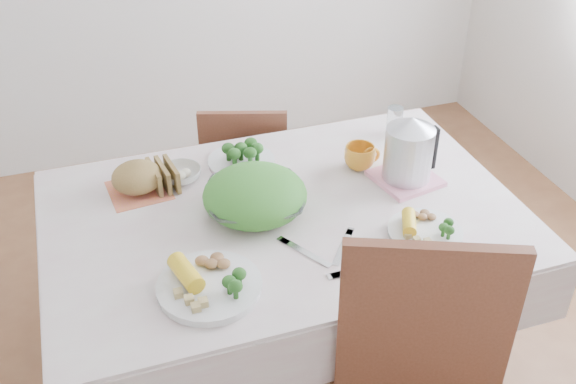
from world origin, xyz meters
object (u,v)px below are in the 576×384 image
object	(u,v)px
dining_table	(284,300)
salad_bowl	(255,202)
electric_kettle	(409,150)
dinner_plate_left	(210,287)
dinner_plate_right	(425,232)
yellow_mug	(360,157)
chair_far	(246,166)

from	to	relation	value
dining_table	salad_bowl	bearing A→B (deg)	162.15
dining_table	electric_kettle	size ratio (longest dim) A/B	6.17
dining_table	dinner_plate_left	world-z (taller)	dinner_plate_left
salad_bowl	dinner_plate_right	world-z (taller)	salad_bowl
dining_table	dinner_plate_left	distance (m)	0.58
dinner_plate_left	dinner_plate_right	size ratio (longest dim) A/B	1.27
salad_bowl	yellow_mug	distance (m)	0.44
salad_bowl	dinner_plate_right	bearing A→B (deg)	-31.56
salad_bowl	dinner_plate_left	xyz separation A→B (m)	(-0.22, -0.31, -0.03)
dinner_plate_left	dinner_plate_right	bearing A→B (deg)	2.70
dining_table	salad_bowl	xyz separation A→B (m)	(-0.09, 0.03, 0.43)
yellow_mug	dining_table	bearing A→B (deg)	-153.63
salad_bowl	electric_kettle	distance (m)	0.54
dining_table	electric_kettle	distance (m)	0.68
electric_kettle	dinner_plate_right	bearing A→B (deg)	-108.34
yellow_mug	dinner_plate_left	bearing A→B (deg)	-145.06
electric_kettle	yellow_mug	bearing A→B (deg)	130.46
dinner_plate_right	chair_far	bearing A→B (deg)	106.02
dinner_plate_right	electric_kettle	world-z (taller)	electric_kettle
salad_bowl	dinner_plate_left	size ratio (longest dim) A/B	1.06
dinner_plate_left	yellow_mug	world-z (taller)	yellow_mug
dinner_plate_right	electric_kettle	distance (m)	0.32
yellow_mug	dinner_plate_right	bearing A→B (deg)	-85.07
salad_bowl	dinner_plate_left	world-z (taller)	salad_bowl
chair_far	electric_kettle	distance (m)	0.91
dinner_plate_right	yellow_mug	size ratio (longest dim) A/B	2.08
dinner_plate_right	electric_kettle	xyz separation A→B (m)	(0.08, 0.29, 0.11)
salad_bowl	dinner_plate_right	xyz separation A→B (m)	(0.45, -0.28, -0.03)
dining_table	salad_bowl	distance (m)	0.43
dining_table	dinner_plate_left	bearing A→B (deg)	-137.50
yellow_mug	electric_kettle	world-z (taller)	electric_kettle
chair_far	dinner_plate_left	distance (m)	1.15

